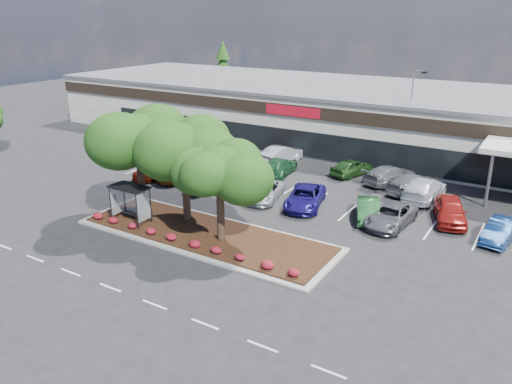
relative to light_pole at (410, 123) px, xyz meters
The scene contains 28 objects.
ground 28.61m from the light_pole, 99.20° to the right, with size 160.00×160.00×0.00m, color black.
retail_store 7.48m from the light_pole, 126.91° to the left, with size 80.40×25.20×6.25m.
landscape_island 25.14m from the light_pole, 105.24° to the right, with size 18.00×6.00×0.26m.
lane_markings 18.58m from the light_pole, 104.90° to the right, with size 33.12×20.06×0.01m.
shrub_row 27.09m from the light_pole, 104.06° to the right, with size 17.00×0.80×0.50m, color maroon, non-canonical shape.
bus_shelter 27.81m from the light_pole, 115.68° to the right, with size 2.75×1.55×2.59m.
island_tree_west 26.60m from the light_pole, 118.10° to the right, with size 7.20×7.20×7.89m, color #1C3D11, non-canonical shape.
island_tree_mid 24.49m from the light_pole, 111.63° to the right, with size 6.60×6.60×7.32m, color #1C3D11, non-canonical shape.
island_tree_east 24.79m from the light_pole, 101.70° to the right, with size 5.80×5.80×6.50m, color #1C3D11, non-canonical shape.
conifer_north_west 38.97m from the light_pole, 152.42° to the left, with size 4.40×4.40×10.00m, color #1C3D11.
person_waiting 28.61m from the light_pole, 118.89° to the right, with size 0.57×0.37×1.56m, color #594C47.
light_pole is the anchor object (origin of this frame).
car_0 24.67m from the light_pole, 138.80° to the right, with size 1.97×4.85×1.41m, color maroon.
car_1 21.77m from the light_pole, 134.81° to the right, with size 2.68×5.81×1.62m, color brown.
car_2 19.99m from the light_pole, 125.67° to the right, with size 1.74×4.99×1.64m, color slate.
car_3 17.64m from the light_pole, 112.62° to the right, with size 2.22×4.81×1.34m, color #A5ABB1.
car_4 16.36m from the light_pole, 101.83° to the right, with size 2.51×5.43×1.51m, color navy.
car_5 15.95m from the light_pole, 83.97° to the right, with size 1.52×4.35×1.43m, color #1D5225.
car_6 16.50m from the light_pole, 77.89° to the right, with size 2.39×5.17×1.44m, color #53545B.
car_7 14.92m from the light_pole, 62.47° to the right, with size 1.99×4.96×1.69m, color maroon.
car_8 18.03m from the light_pole, 54.84° to the right, with size 1.52×4.35×1.43m, color navy.
car_9 17.09m from the light_pole, 145.60° to the right, with size 2.34×5.07×1.41m, color maroon.
car_10 12.60m from the light_pole, 150.76° to the right, with size 1.75×5.02×1.65m, color #A5A9B1.
car_11 13.66m from the light_pole, 131.94° to the right, with size 2.23×5.48×1.59m, color #1D502C.
car_12 7.83m from the light_pole, 115.90° to the right, with size 1.81×4.51×1.54m, color #244D1E.
car_13 7.58m from the light_pole, 85.50° to the right, with size 2.22×5.45×1.58m, color slate.
car_14 9.29m from the light_pole, 70.90° to the right, with size 2.23×5.48×1.59m, color slate.
car_15 10.51m from the light_pole, 66.44° to the right, with size 2.38×5.86×1.70m, color silver.
Camera 1 is at (16.68, -19.96, 14.02)m, focal length 35.00 mm.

